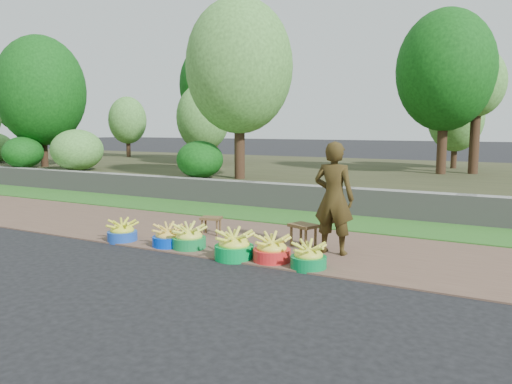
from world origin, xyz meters
The scene contains 15 objects.
ground_plane centered at (0.00, 0.00, 0.00)m, with size 120.00×120.00×0.00m, color black.
dirt_shoulder centered at (0.00, 1.25, 0.01)m, with size 80.00×2.50×0.02m, color brown.
grass_verge centered at (0.00, 3.25, 0.02)m, with size 80.00×1.50×0.04m, color #2D6821.
retaining_wall centered at (0.00, 4.10, 0.28)m, with size 80.00×0.35×0.55m, color gray.
earth_bank centered at (0.00, 9.00, 0.25)m, with size 80.00×10.00×0.50m, color #34361E.
vegetation centered at (-2.25, 8.05, 2.72)m, with size 33.14×7.80×4.28m.
basin_a centered at (-2.23, 0.22, 0.15)m, with size 0.45×0.45×0.34m.
basin_b centered at (-1.39, 0.27, 0.15)m, with size 0.45×0.45×0.34m.
basin_c centered at (-1.05, 0.32, 0.16)m, with size 0.48×0.48×0.36m.
basin_d centered at (-0.20, 0.16, 0.17)m, with size 0.52×0.52×0.39m.
basin_e centered at (0.31, 0.26, 0.16)m, with size 0.49×0.49×0.36m.
basin_f centered at (0.84, 0.21, 0.15)m, with size 0.45×0.45×0.33m.
stool_left centered at (-1.27, 1.22, 0.25)m, with size 0.38×0.33×0.29m.
stool_right centered at (0.36, 1.17, 0.29)m, with size 0.46×0.40×0.33m.
vendor_woman centered at (0.87, 1.01, 0.79)m, with size 0.56×0.37×1.53m, color black.
Camera 1 is at (3.14, -5.34, 1.74)m, focal length 35.00 mm.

